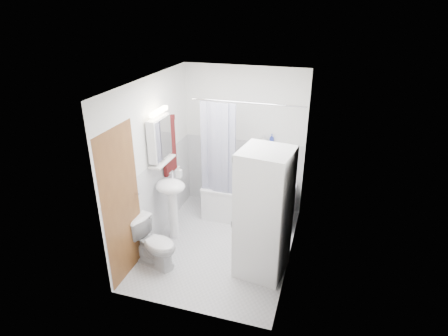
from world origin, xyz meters
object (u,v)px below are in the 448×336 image
(sink, at_px, (171,195))
(toilet, at_px, (155,243))
(bathtub, at_px, (249,200))
(washer_dryer, at_px, (263,214))

(sink, height_order, toilet, sink)
(bathtub, distance_m, washer_dryer, 1.45)
(sink, xyz_separation_m, toilet, (0.03, -0.66, -0.38))
(bathtub, height_order, washer_dryer, washer_dryer)
(sink, height_order, washer_dryer, washer_dryer)
(bathtub, distance_m, toilet, 1.80)
(bathtub, relative_size, washer_dryer, 0.84)
(bathtub, relative_size, sink, 1.39)
(washer_dryer, relative_size, toilet, 2.58)
(toilet, bearing_deg, bathtub, -15.21)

